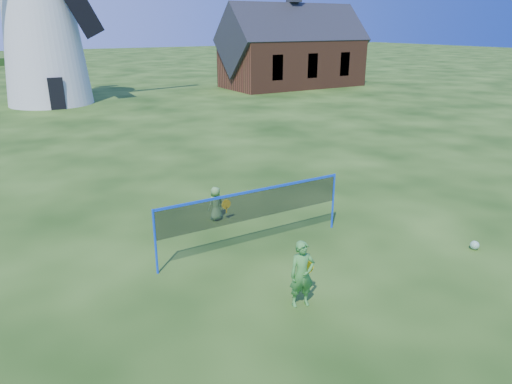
{
  "coord_description": "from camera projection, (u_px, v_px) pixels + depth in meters",
  "views": [
    {
      "loc": [
        -5.17,
        -8.61,
        5.28
      ],
      "look_at": [
        0.2,
        0.5,
        1.5
      ],
      "focal_mm": 32.9,
      "sensor_mm": 36.0,
      "label": 1
    }
  ],
  "objects": [
    {
      "name": "ground",
      "position": [
        259.0,
        258.0,
        11.24
      ],
      "size": [
        220.0,
        220.0,
        0.0
      ],
      "primitive_type": "plane",
      "color": "black",
      "rests_on": "ground"
    },
    {
      "name": "windmill",
      "position": [
        39.0,
        14.0,
        31.21
      ],
      "size": [
        13.11,
        5.66,
        17.48
      ],
      "color": "silver",
      "rests_on": "ground"
    },
    {
      "name": "chapel",
      "position": [
        293.0,
        52.0,
        41.71
      ],
      "size": [
        12.7,
        6.16,
        10.74
      ],
      "color": "brown",
      "rests_on": "ground"
    },
    {
      "name": "badminton_net",
      "position": [
        253.0,
        206.0,
        11.37
      ],
      "size": [
        5.05,
        0.05,
        1.55
      ],
      "color": "blue",
      "rests_on": "ground"
    },
    {
      "name": "player_girl",
      "position": [
        302.0,
        274.0,
        9.15
      ],
      "size": [
        0.71,
        0.45,
        1.38
      ],
      "rotation": [
        0.0,
        0.0,
        -0.27
      ],
      "color": "#418F39",
      "rests_on": "ground"
    },
    {
      "name": "player_boy",
      "position": [
        216.0,
        204.0,
        13.31
      ],
      "size": [
        0.63,
        0.44,
        0.98
      ],
      "rotation": [
        0.0,
        0.0,
        3.36
      ],
      "color": "#5F9749",
      "rests_on": "ground"
    },
    {
      "name": "play_ball",
      "position": [
        475.0,
        245.0,
        11.66
      ],
      "size": [
        0.22,
        0.22,
        0.22
      ],
      "primitive_type": "sphere",
      "color": "green",
      "rests_on": "ground"
    }
  ]
}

